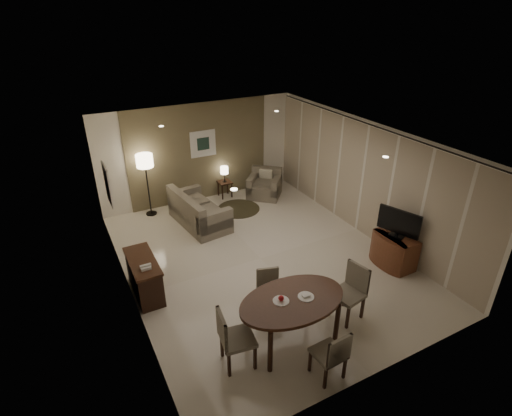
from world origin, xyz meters
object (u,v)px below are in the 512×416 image
console_desk (144,277)px  tv_cabinet (394,250)px  armchair (264,184)px  chair_near (328,353)px  chair_right (348,294)px  chair_left (238,338)px  floor_lamp (148,185)px  dining_table (291,320)px  side_table (225,189)px  sofa (199,208)px  chair_far (270,295)px

console_desk → tv_cabinet: console_desk is taller
tv_cabinet → armchair: (-0.79, 4.24, 0.04)m
chair_near → chair_right: bearing=-143.4°
tv_cabinet → chair_left: (-4.05, -0.84, 0.16)m
chair_near → floor_lamp: floor_lamp is taller
chair_right → floor_lamp: floor_lamp is taller
dining_table → side_table: 5.71m
chair_near → side_table: size_ratio=1.93×
tv_cabinet → console_desk: bearing=162.9°
armchair → floor_lamp: size_ratio=0.53×
dining_table → armchair: size_ratio=2.04×
sofa → console_desk: bearing=130.9°
dining_table → chair_right: 1.15m
armchair → floor_lamp: floor_lamp is taller
tv_cabinet → chair_far: chair_far is taller
chair_far → armchair: chair_far is taller
tv_cabinet → floor_lamp: (-3.97, 4.67, 0.48)m
sofa → tv_cabinet: bearing=-147.2°
console_desk → sofa: 2.82m
chair_far → side_table: bearing=92.1°
console_desk → chair_near: bearing=-58.8°
tv_cabinet → chair_right: (-1.93, -0.80, 0.15)m
chair_right → tv_cabinet: bearing=101.0°
console_desk → chair_far: bearing=-41.8°
chair_far → sofa: size_ratio=0.47×
chair_far → chair_right: chair_right is taller
side_table → floor_lamp: 2.25m
chair_far → chair_left: chair_left is taller
chair_near → side_table: 6.52m
dining_table → chair_near: (0.10, -0.85, 0.03)m
dining_table → chair_far: chair_far is taller
chair_near → floor_lamp: size_ratio=0.54×
sofa → side_table: bearing=-53.4°
dining_table → chair_near: chair_near is taller
chair_left → sofa: (1.04, 4.43, -0.08)m
armchair → chair_far: bearing=-76.1°
dining_table → floor_lamp: floor_lamp is taller
dining_table → chair_right: (1.15, 0.01, 0.08)m
dining_table → floor_lamp: bearing=99.2°
chair_near → chair_far: (-0.10, 1.55, -0.02)m
side_table → chair_far: bearing=-104.8°
dining_table → chair_far: 0.70m
dining_table → chair_far: (-0.01, 0.70, 0.01)m
side_table → chair_left: bearing=-111.9°
chair_near → side_table: bearing=-103.1°
tv_cabinet → chair_right: chair_right is taller
tv_cabinet → chair_near: chair_near is taller
tv_cabinet → armchair: armchair is taller
chair_near → sofa: 5.25m
tv_cabinet → sofa: size_ratio=0.50×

